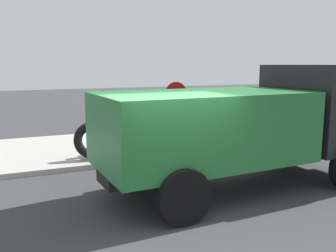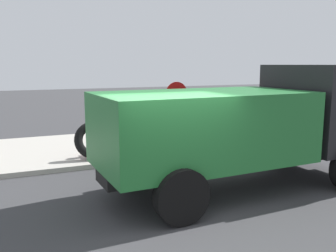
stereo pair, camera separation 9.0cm
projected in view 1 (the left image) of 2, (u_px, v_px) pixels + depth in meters
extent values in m
plane|color=#38383A|center=(178.00, 216.00, 7.40)|extent=(80.00, 80.00, 0.00)
cube|color=#ADA89E|center=(100.00, 147.00, 13.25)|extent=(36.00, 5.00, 0.15)
cylinder|color=red|center=(94.00, 145.00, 11.59)|extent=(0.21, 0.21, 0.70)
sphere|color=red|center=(94.00, 132.00, 11.53)|extent=(0.25, 0.25, 0.25)
cylinder|color=red|center=(95.00, 144.00, 11.41)|extent=(0.10, 0.17, 0.10)
cylinder|color=red|center=(93.00, 141.00, 11.75)|extent=(0.10, 0.17, 0.10)
cylinder|color=red|center=(95.00, 146.00, 11.42)|extent=(0.12, 0.17, 0.12)
torus|color=black|center=(93.00, 140.00, 11.18)|extent=(1.20, 0.73, 1.17)
cylinder|color=gray|center=(175.00, 117.00, 12.03)|extent=(0.06, 0.06, 2.31)
cylinder|color=red|center=(176.00, 94.00, 11.87)|extent=(0.76, 0.02, 0.76)
cube|color=#237033|center=(204.00, 127.00, 8.40)|extent=(4.90, 2.69, 1.60)
cube|color=black|center=(318.00, 106.00, 9.91)|extent=(2.10, 2.58, 2.20)
cube|color=black|center=(241.00, 161.00, 9.03)|extent=(7.03, 1.18, 0.24)
cylinder|color=black|center=(277.00, 147.00, 11.15)|extent=(1.11, 0.34, 1.10)
cylinder|color=black|center=(135.00, 165.00, 9.16)|extent=(1.11, 0.34, 1.10)
cylinder|color=black|center=(183.00, 197.00, 6.94)|extent=(1.11, 0.34, 1.10)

